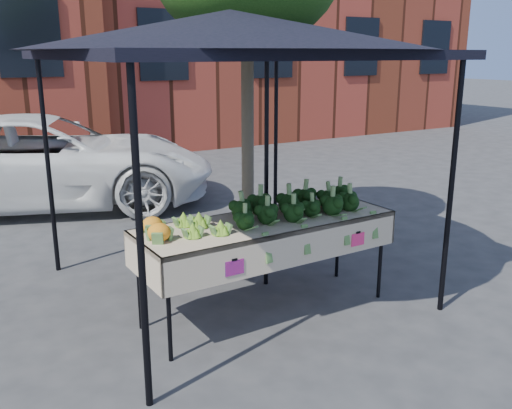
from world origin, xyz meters
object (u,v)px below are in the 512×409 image
(table, at_px, (267,267))
(street_tree, at_px, (247,75))
(canopy, at_px, (232,158))
(vehicle, at_px, (34,36))

(table, distance_m, street_tree, 2.42)
(table, relative_size, canopy, 0.77)
(street_tree, bearing_deg, canopy, -127.53)
(table, xyz_separation_m, street_tree, (0.72, 1.60, 1.67))
(vehicle, bearing_deg, canopy, -147.94)
(vehicle, height_order, street_tree, vehicle)
(street_tree, bearing_deg, vehicle, 116.09)
(street_tree, bearing_deg, table, -114.27)
(table, bearing_deg, vehicle, 100.82)
(table, distance_m, vehicle, 5.55)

